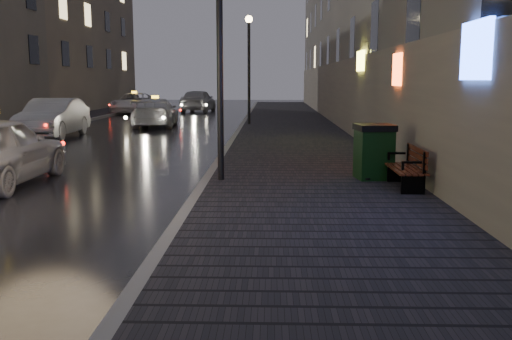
{
  "coord_description": "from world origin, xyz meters",
  "views": [
    {
      "loc": [
        2.97,
        -6.48,
        2.36
      ],
      "look_at": [
        2.71,
        2.98,
        0.85
      ],
      "focal_mm": 40.0,
      "sensor_mm": 36.0,
      "label": 1
    }
  ],
  "objects_px": {
    "car_far": "(198,101)",
    "lamp_far": "(249,56)",
    "taxi_far": "(135,103)",
    "bench": "(409,167)",
    "lamp_near": "(220,26)",
    "taxi_mid": "(156,113)",
    "trash_bin": "(374,151)",
    "car_left_mid": "(53,118)"
  },
  "relations": [
    {
      "from": "lamp_near",
      "to": "taxi_mid",
      "type": "bearing_deg",
      "value": 106.34
    },
    {
      "from": "lamp_far",
      "to": "taxi_far",
      "type": "relative_size",
      "value": 1.04
    },
    {
      "from": "trash_bin",
      "to": "taxi_far",
      "type": "bearing_deg",
      "value": 106.65
    },
    {
      "from": "trash_bin",
      "to": "car_left_mid",
      "type": "height_order",
      "value": "car_left_mid"
    },
    {
      "from": "bench",
      "to": "taxi_mid",
      "type": "bearing_deg",
      "value": 117.47
    },
    {
      "from": "trash_bin",
      "to": "taxi_far",
      "type": "xyz_separation_m",
      "value": [
        -11.86,
        27.03,
        -0.06
      ]
    },
    {
      "from": "bench",
      "to": "taxi_mid",
      "type": "distance_m",
      "value": 18.96
    },
    {
      "from": "bench",
      "to": "car_left_mid",
      "type": "distance_m",
      "value": 16.4
    },
    {
      "from": "lamp_far",
      "to": "bench",
      "type": "distance_m",
      "value": 17.55
    },
    {
      "from": "lamp_near",
      "to": "trash_bin",
      "type": "relative_size",
      "value": 4.32
    },
    {
      "from": "lamp_far",
      "to": "taxi_mid",
      "type": "distance_m",
      "value": 5.46
    },
    {
      "from": "lamp_far",
      "to": "car_far",
      "type": "distance_m",
      "value": 14.25
    },
    {
      "from": "lamp_far",
      "to": "car_far",
      "type": "relative_size",
      "value": 1.1
    },
    {
      "from": "lamp_far",
      "to": "bench",
      "type": "height_order",
      "value": "lamp_far"
    },
    {
      "from": "taxi_far",
      "to": "car_far",
      "type": "bearing_deg",
      "value": 30.71
    },
    {
      "from": "lamp_near",
      "to": "lamp_far",
      "type": "distance_m",
      "value": 16.0
    },
    {
      "from": "lamp_far",
      "to": "taxi_mid",
      "type": "relative_size",
      "value": 1.08
    },
    {
      "from": "taxi_far",
      "to": "bench",
      "type": "bearing_deg",
      "value": -61.79
    },
    {
      "from": "bench",
      "to": "taxi_mid",
      "type": "height_order",
      "value": "taxi_mid"
    },
    {
      "from": "car_far",
      "to": "taxi_mid",
      "type": "bearing_deg",
      "value": 93.37
    },
    {
      "from": "car_far",
      "to": "taxi_far",
      "type": "bearing_deg",
      "value": 31.59
    },
    {
      "from": "taxi_mid",
      "to": "car_left_mid",
      "type": "bearing_deg",
      "value": 55.45
    },
    {
      "from": "lamp_near",
      "to": "car_far",
      "type": "bearing_deg",
      "value": 98.24
    },
    {
      "from": "trash_bin",
      "to": "lamp_near",
      "type": "bearing_deg",
      "value": 176.78
    },
    {
      "from": "lamp_far",
      "to": "car_left_mid",
      "type": "height_order",
      "value": "lamp_far"
    },
    {
      "from": "taxi_far",
      "to": "car_far",
      "type": "height_order",
      "value": "car_far"
    },
    {
      "from": "bench",
      "to": "taxi_far",
      "type": "distance_m",
      "value": 30.72
    },
    {
      "from": "lamp_far",
      "to": "lamp_near",
      "type": "bearing_deg",
      "value": -90.0
    },
    {
      "from": "trash_bin",
      "to": "car_far",
      "type": "bearing_deg",
      "value": 97.71
    },
    {
      "from": "taxi_far",
      "to": "trash_bin",
      "type": "bearing_deg",
      "value": -61.89
    },
    {
      "from": "car_left_mid",
      "to": "taxi_mid",
      "type": "bearing_deg",
      "value": 58.43
    },
    {
      "from": "trash_bin",
      "to": "car_far",
      "type": "xyz_separation_m",
      "value": [
        -7.66,
        29.11,
        0.05
      ]
    },
    {
      "from": "car_far",
      "to": "lamp_far",
      "type": "bearing_deg",
      "value": 112.98
    },
    {
      "from": "lamp_far",
      "to": "taxi_far",
      "type": "distance_m",
      "value": 14.35
    },
    {
      "from": "lamp_far",
      "to": "taxi_mid",
      "type": "height_order",
      "value": "lamp_far"
    },
    {
      "from": "lamp_near",
      "to": "bench",
      "type": "height_order",
      "value": "lamp_near"
    },
    {
      "from": "bench",
      "to": "taxi_mid",
      "type": "xyz_separation_m",
      "value": [
        -8.64,
        16.88,
        0.13
      ]
    },
    {
      "from": "lamp_near",
      "to": "bench",
      "type": "relative_size",
      "value": 3.18
    },
    {
      "from": "car_left_mid",
      "to": "taxi_far",
      "type": "distance_m",
      "value": 16.68
    },
    {
      "from": "lamp_far",
      "to": "trash_bin",
      "type": "bearing_deg",
      "value": -77.79
    },
    {
      "from": "trash_bin",
      "to": "taxi_far",
      "type": "distance_m",
      "value": 29.52
    },
    {
      "from": "lamp_far",
      "to": "bench",
      "type": "xyz_separation_m",
      "value": [
        3.94,
        -16.85,
        -2.91
      ]
    }
  ]
}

